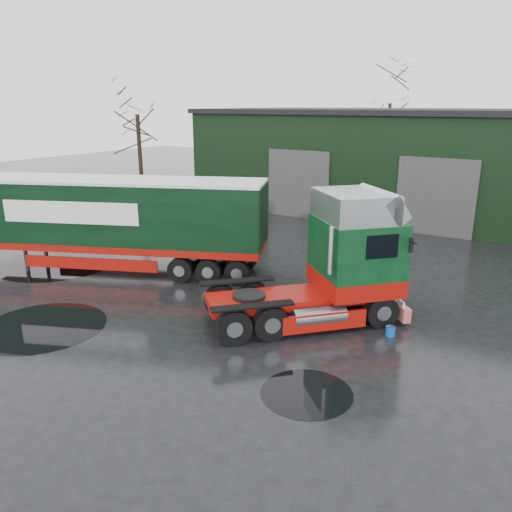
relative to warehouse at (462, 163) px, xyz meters
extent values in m
plane|color=black|center=(-2.00, -20.00, -3.16)|extent=(100.00, 100.00, 0.00)
cube|color=black|center=(0.00, 0.00, -0.16)|extent=(32.00, 12.00, 6.00)
cube|color=black|center=(0.00, 0.00, 2.99)|extent=(32.40, 12.40, 0.30)
cylinder|color=#0848B3|center=(2.00, -18.92, -3.02)|extent=(0.34, 0.34, 0.28)
cylinder|color=black|center=(-7.30, -24.12, -3.15)|extent=(3.83, 3.83, 0.01)
cylinder|color=black|center=(0.75, -17.60, -3.15)|extent=(2.26, 2.26, 0.01)
cylinder|color=black|center=(-12.42, -19.82, -3.15)|extent=(4.94, 4.94, 0.01)
cylinder|color=black|center=(1.31, -23.04, -3.15)|extent=(2.23, 2.23, 0.01)
camera|label=1|loc=(5.91, -32.48, 3.47)|focal=35.00mm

